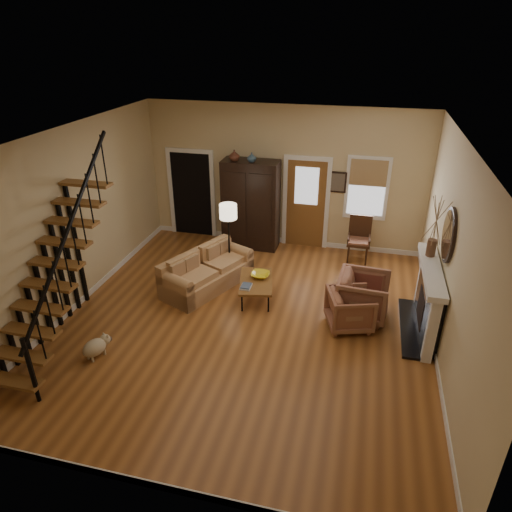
% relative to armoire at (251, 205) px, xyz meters
% --- Properties ---
extents(room, '(7.00, 7.33, 3.30)m').
position_rel_armoire_xyz_m(room, '(0.29, -1.39, 0.46)').
color(room, '#995826').
rests_on(room, ground).
extents(staircase, '(0.94, 2.80, 3.20)m').
position_rel_armoire_xyz_m(staircase, '(-2.08, -4.45, 0.55)').
color(staircase, brown).
rests_on(staircase, ground).
extents(fireplace, '(0.33, 1.95, 2.30)m').
position_rel_armoire_xyz_m(fireplace, '(3.83, -2.65, -0.31)').
color(fireplace, black).
rests_on(fireplace, ground).
extents(armoire, '(1.30, 0.60, 2.10)m').
position_rel_armoire_xyz_m(armoire, '(0.00, 0.00, 0.00)').
color(armoire, black).
rests_on(armoire, ground).
extents(vase_a, '(0.24, 0.24, 0.25)m').
position_rel_armoire_xyz_m(vase_a, '(-0.35, -0.10, 1.17)').
color(vase_a, '#4C2619').
rests_on(vase_a, armoire).
extents(vase_b, '(0.20, 0.20, 0.21)m').
position_rel_armoire_xyz_m(vase_b, '(0.05, -0.10, 1.16)').
color(vase_b, '#334C60').
rests_on(vase_b, armoire).
extents(sofa, '(1.59, 2.14, 0.73)m').
position_rel_armoire_xyz_m(sofa, '(-0.37, -2.12, -0.68)').
color(sofa, tan).
rests_on(sofa, ground).
extents(coffee_table, '(0.82, 1.16, 0.41)m').
position_rel_armoire_xyz_m(coffee_table, '(0.70, -2.34, -0.85)').
color(coffee_table, brown).
rests_on(coffee_table, ground).
extents(bowl, '(0.36, 0.36, 0.09)m').
position_rel_armoire_xyz_m(bowl, '(0.75, -2.19, -0.60)').
color(bowl, yellow).
rests_on(bowl, coffee_table).
extents(books, '(0.19, 0.26, 0.05)m').
position_rel_armoire_xyz_m(books, '(0.58, -2.64, -0.62)').
color(books, beige).
rests_on(books, coffee_table).
extents(armchair_left, '(0.96, 0.94, 0.70)m').
position_rel_armoire_xyz_m(armchair_left, '(2.53, -2.84, -0.70)').
color(armchair_left, brown).
rests_on(armchair_left, ground).
extents(armchair_right, '(0.98, 0.95, 0.83)m').
position_rel_armoire_xyz_m(armchair_right, '(2.73, -2.44, -0.63)').
color(armchair_right, brown).
rests_on(armchair_right, ground).
extents(floor_lamp, '(0.48, 0.48, 1.58)m').
position_rel_armoire_xyz_m(floor_lamp, '(-0.10, -1.48, -0.26)').
color(floor_lamp, black).
rests_on(floor_lamp, ground).
extents(side_chair, '(0.54, 0.54, 1.02)m').
position_rel_armoire_xyz_m(side_chair, '(2.55, -0.20, -0.54)').
color(side_chair, '#3D2313').
rests_on(side_chair, ground).
extents(dog, '(0.43, 0.53, 0.34)m').
position_rel_armoire_xyz_m(dog, '(-1.39, -4.69, -0.88)').
color(dog, tan).
rests_on(dog, ground).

